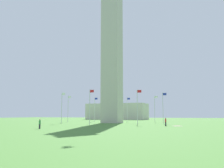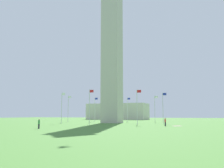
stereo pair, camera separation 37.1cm
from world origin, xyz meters
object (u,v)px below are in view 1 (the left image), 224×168
flagpole_s (68,108)px  flagpole_ne (155,108)px  flagpole_nw (138,105)px  person_red_shirt (166,122)px  obelisk_monument (112,45)px  flagpole_n (163,107)px  person_green_shirt (40,124)px  flagpole_e (127,108)px  picnic_blanket_near_first_person (177,126)px  flagpole_w (90,105)px  flagpole_se (95,108)px  distant_building (117,112)px  flagpole_sw (62,106)px

flagpole_s → flagpole_ne: bearing=22.5°
flagpole_nw → person_red_shirt: bearing=-27.6°
obelisk_monument → flagpole_s: 24.00m
person_red_shirt → flagpole_s: bearing=8.6°
flagpole_n → person_green_shirt: bearing=-115.5°
flagpole_n → flagpole_nw: bearing=-112.5°
flagpole_e → picnic_blanket_near_first_person: flagpole_e is taller
flagpole_e → obelisk_monument: bearing=-90.2°
flagpole_e → person_red_shirt: size_ratio=4.90×
picnic_blanket_near_first_person → flagpole_w: bearing=-175.2°
obelisk_monument → flagpole_se: 24.01m
flagpole_se → flagpole_w: (10.50, -25.35, 0.00)m
flagpole_se → flagpole_s: 11.37m
obelisk_monument → flagpole_nw: (10.56, -10.50, -18.90)m
flagpole_ne → distant_building: bearing=123.4°
obelisk_monument → flagpole_n: obelisk_monument is taller
flagpole_w → distant_building: bearing=104.3°
flagpole_se → distant_building: 42.55m
flagpole_n → picnic_blanket_near_first_person: flagpole_n is taller
flagpole_se → flagpole_sw: bearing=-90.0°
flagpole_e → flagpole_w: size_ratio=1.00×
picnic_blanket_near_first_person → distant_building: bearing=119.5°
obelisk_monument → flagpole_w: 24.04m
flagpole_ne → distant_building: (-27.72, 42.02, -0.58)m
flagpole_nw → flagpole_e: bearing=112.5°
obelisk_monument → flagpole_e: obelisk_monument is taller
person_red_shirt → person_green_shirt: size_ratio=1.01×
flagpole_w → flagpole_s: bearing=135.0°
flagpole_ne → flagpole_se: (-21.00, 0.00, 0.00)m
flagpole_nw → flagpole_w: bearing=-157.5°
flagpole_n → flagpole_s: same height
flagpole_se → flagpole_nw: (21.00, -21.00, 0.00)m
flagpole_sw → picnic_blanket_near_first_person: (30.39, -2.69, -4.59)m
flagpole_w → distant_building: flagpole_w is taller
flagpole_n → distant_building: flagpole_n is taller
flagpole_s → flagpole_sw: same height
flagpole_w → person_green_shirt: 18.17m
flagpole_ne → person_green_shirt: flagpole_ne is taller
flagpole_s → picnic_blanket_near_first_person: size_ratio=4.68×
obelisk_monument → flagpole_w: (0.06, -14.85, -18.90)m
flagpole_nw → person_green_shirt: 25.09m
flagpole_se → flagpole_ne: bearing=0.0°
flagpole_n → distant_building: bearing=121.4°
flagpole_s → person_red_shirt: size_ratio=4.90×
distant_building → flagpole_s: bearing=-87.4°
picnic_blanket_near_first_person → flagpole_e: bearing=125.3°
flagpole_n → distant_building: size_ratio=0.28×
distant_building → flagpole_e: bearing=-65.4°
flagpole_e → person_green_shirt: bearing=-90.9°
flagpole_n → obelisk_monument: bearing=180.0°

